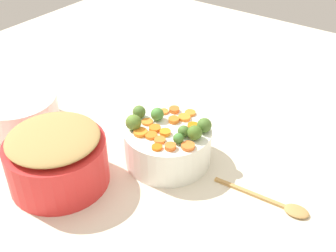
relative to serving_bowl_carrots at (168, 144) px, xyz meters
name	(u,v)px	position (x,y,z in m)	size (l,w,h in m)	color
tabletop	(170,163)	(0.00, 0.01, -0.06)	(2.40, 2.40, 0.02)	beige
serving_bowl_carrots	(168,144)	(0.00, 0.00, 0.00)	(0.24, 0.24, 0.11)	white
metal_pot	(58,163)	(0.25, -0.18, 0.01)	(0.26, 0.26, 0.13)	red
stuffing_mound	(53,138)	(0.25, -0.18, 0.09)	(0.24, 0.24, 0.03)	tan
carrot_slice_0	(188,146)	(0.04, 0.09, 0.06)	(0.04, 0.04, 0.01)	orange
carrot_slice_1	(165,132)	(0.02, 0.01, 0.06)	(0.03, 0.03, 0.01)	orange
carrot_slice_2	(193,126)	(-0.05, 0.05, 0.06)	(0.03, 0.03, 0.01)	orange
carrot_slice_3	(157,147)	(0.09, 0.03, 0.06)	(0.03, 0.03, 0.01)	orange
carrot_slice_4	(191,113)	(-0.10, 0.01, 0.06)	(0.03, 0.03, 0.01)	orange
carrot_slice_5	(183,117)	(-0.07, 0.00, 0.06)	(0.04, 0.04, 0.01)	orange
carrot_slice_6	(164,112)	(-0.06, -0.06, 0.06)	(0.03, 0.03, 0.01)	orange
carrot_slice_7	(170,147)	(0.07, 0.06, 0.06)	(0.03, 0.03, 0.01)	orange
carrot_slice_8	(174,110)	(-0.08, -0.04, 0.06)	(0.03, 0.03, 0.01)	orange
carrot_slice_9	(151,135)	(0.06, -0.02, 0.06)	(0.03, 0.03, 0.01)	orange
carrot_slice_10	(140,133)	(0.06, -0.05, 0.06)	(0.04, 0.04, 0.01)	orange
carrot_slice_11	(174,120)	(-0.04, -0.01, 0.06)	(0.03, 0.03, 0.01)	orange
carrot_slice_12	(147,122)	(0.01, -0.06, 0.06)	(0.03, 0.03, 0.01)	orange
carrot_slice_13	(160,140)	(0.06, 0.02, 0.06)	(0.03, 0.03, 0.01)	orange
carrot_slice_14	(155,128)	(0.02, -0.03, 0.06)	(0.03, 0.03, 0.01)	orange
brussels_sprout_0	(134,122)	(0.05, -0.08, 0.07)	(0.04, 0.04, 0.04)	olive
brussels_sprout_1	(178,138)	(0.03, 0.06, 0.07)	(0.03, 0.03, 0.03)	#427E32
brussels_sprout_2	(204,125)	(-0.05, 0.09, 0.07)	(0.04, 0.04, 0.04)	#4A702C
brussels_sprout_3	(140,111)	(0.00, -0.10, 0.07)	(0.04, 0.04, 0.04)	#4D722F
brussels_sprout_4	(184,131)	(0.00, 0.05, 0.07)	(0.03, 0.03, 0.03)	#4B752F
brussels_sprout_5	(157,114)	(-0.02, -0.05, 0.07)	(0.04, 0.04, 0.04)	#498738
brussels_sprout_6	(195,133)	(-0.01, 0.08, 0.07)	(0.04, 0.04, 0.04)	#4B7226
wooden_spoon	(280,205)	(-0.01, 0.34, -0.05)	(0.05, 0.26, 0.01)	#B5884B
casserole_dish	(18,110)	(0.13, -0.49, -0.01)	(0.25, 0.25, 0.09)	white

